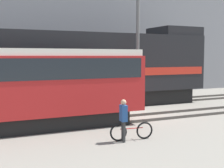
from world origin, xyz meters
name	(u,v)px	position (x,y,z in m)	size (l,w,h in m)	color
ground_plane	(125,113)	(0.00, 0.00, 0.00)	(120.00, 120.00, 0.00)	gray
track_near	(142,118)	(0.00, -1.90, 0.07)	(60.00, 1.51, 0.14)	#47423D
track_far	(105,105)	(0.00, 2.86, 0.07)	(60.00, 1.51, 0.14)	#47423D
building_backdrop	(66,22)	(0.00, 11.55, 6.28)	(47.14, 6.00, 12.57)	gray
freight_locomotive	(70,69)	(-2.41, 2.86, 2.47)	(18.95, 3.04, 5.30)	black
streetcar	(18,84)	(-6.19, -1.90, 2.05)	(11.27, 2.54, 3.59)	black
bicycle	(132,131)	(-2.44, -5.33, 0.35)	(1.77, 0.44, 0.75)	black
person	(123,116)	(-2.85, -5.42, 0.99)	(0.27, 0.39, 1.64)	#333333
utility_pole_left	(138,43)	(1.08, 0.48, 4.04)	(0.21, 0.21, 8.07)	#595959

